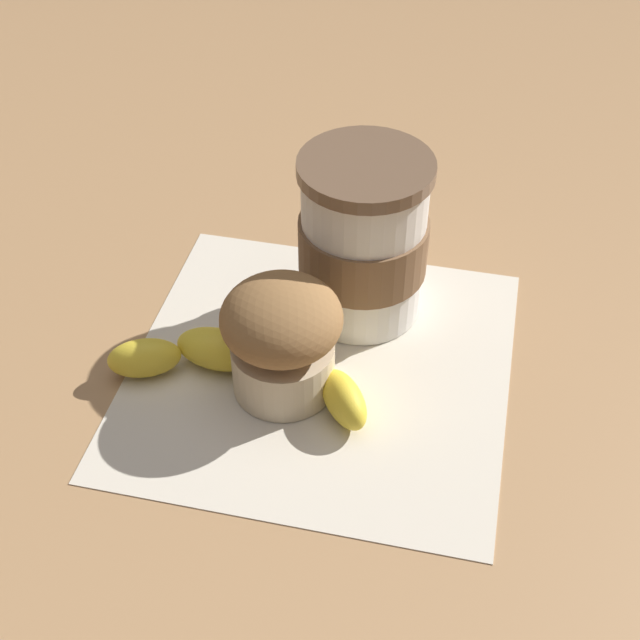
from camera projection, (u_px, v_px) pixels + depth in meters
ground_plane at (320, 369)px, 0.64m from camera, size 3.00×3.00×0.00m
paper_napkin at (320, 369)px, 0.64m from camera, size 0.33×0.33×0.00m
coffee_cup at (363, 240)px, 0.64m from camera, size 0.10×0.10×0.13m
muffin at (282, 337)px, 0.59m from camera, size 0.08×0.08×0.09m
banana at (248, 365)px, 0.62m from camera, size 0.10×0.19×0.03m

